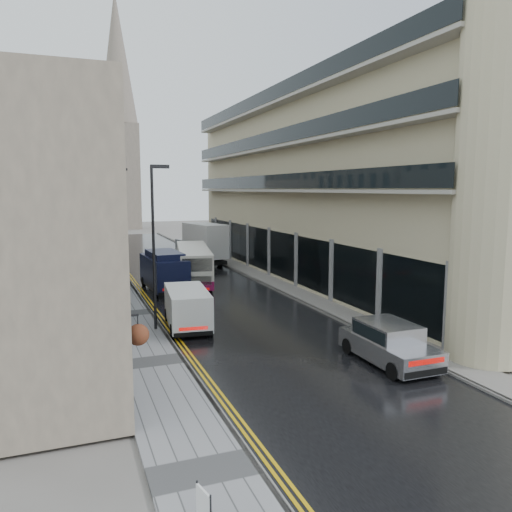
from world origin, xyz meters
TOP-DOWN VIEW (x-y plane):
  - ground at (0.00, 0.00)m, footprint 200.00×200.00m
  - road at (0.00, 27.50)m, footprint 9.00×85.00m
  - left_sidewalk at (-5.85, 27.50)m, footprint 2.70×85.00m
  - right_sidewalk at (5.40, 27.50)m, footprint 1.80×85.00m
  - old_shop_row at (-9.45, 30.00)m, footprint 4.50×56.00m
  - modern_block at (10.30, 26.00)m, footprint 8.00×40.00m
  - church_spire at (0.50, 82.00)m, footprint 6.40×6.40m
  - tree_far at (-12.20, 33.00)m, footprint 9.24×9.24m
  - cream_bus at (-1.45, 25.23)m, footprint 3.92×9.85m
  - white_lorry at (2.21, 34.27)m, footprint 3.53×7.54m
  - silver_hatchback at (2.19, 6.06)m, footprint 1.99×4.51m
  - white_van at (-4.30, 14.07)m, footprint 2.38×4.65m
  - navy_van at (-3.52, 23.38)m, footprint 2.51×5.65m
  - pedestrian at (-5.73, 24.60)m, footprint 0.75×0.54m
  - lamp_post_near at (-4.84, 15.59)m, footprint 0.89×0.21m
  - lamp_post_far at (-4.70, 34.28)m, footprint 0.98×0.35m
  - estate_sign at (-6.44, 0.40)m, footprint 0.20×0.57m

SIDE VIEW (x-z plane):
  - ground at x=0.00m, z-range 0.00..0.00m
  - road at x=0.00m, z-range 0.00..0.02m
  - left_sidewalk at x=-5.85m, z-range 0.00..0.12m
  - right_sidewalk at x=5.40m, z-range 0.00..0.12m
  - estate_sign at x=-6.44m, z-range 0.12..1.07m
  - silver_hatchback at x=2.19m, z-range 0.02..1.71m
  - white_van at x=-4.30m, z-range 0.02..2.04m
  - pedestrian at x=-5.73m, z-range 0.12..2.03m
  - cream_bus at x=-1.45m, z-range 0.02..2.64m
  - navy_van at x=-3.52m, z-range 0.02..2.84m
  - white_lorry at x=2.21m, z-range 0.02..3.83m
  - lamp_post_near at x=-4.84m, z-range 0.12..8.05m
  - lamp_post_far at x=-4.70m, z-range 0.12..8.60m
  - old_shop_row at x=-9.45m, z-range 0.00..12.00m
  - tree_far at x=-12.20m, z-range 0.00..12.46m
  - modern_block at x=10.30m, z-range 0.00..14.00m
  - church_spire at x=0.50m, z-range 0.00..40.00m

